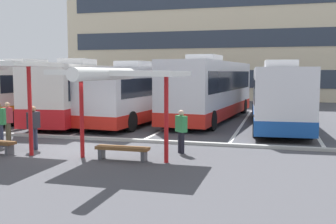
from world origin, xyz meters
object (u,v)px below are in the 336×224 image
(coach_bus_1, at_px, (89,92))
(waiting_passenger_3, at_px, (34,125))
(coach_bus_3, at_px, (211,90))
(coach_bus_2, at_px, (146,93))
(bench_1, at_px, (122,150))
(waiting_passenger_2, at_px, (8,119))
(coach_bus_0, at_px, (41,91))
(waiting_passenger_1, at_px, (181,129))
(coach_bus_4, at_px, (278,96))
(waiting_shelter_1, at_px, (119,75))

(coach_bus_1, xyz_separation_m, waiting_passenger_3, (2.33, -9.07, -0.72))
(coach_bus_3, xyz_separation_m, waiting_passenger_3, (-4.81, -10.99, -0.87))
(coach_bus_2, xyz_separation_m, bench_1, (2.64, -10.31, -1.28))
(waiting_passenger_2, distance_m, waiting_passenger_3, 2.23)
(coach_bus_0, bearing_deg, coach_bus_1, -0.29)
(coach_bus_1, distance_m, waiting_passenger_1, 11.30)
(coach_bus_2, height_order, coach_bus_4, coach_bus_2)
(coach_bus_1, xyz_separation_m, waiting_passenger_2, (0.38, -7.98, -0.70))
(coach_bus_4, relative_size, waiting_passenger_1, 6.88)
(coach_bus_3, relative_size, waiting_passenger_1, 7.88)
(coach_bus_4, bearing_deg, waiting_shelter_1, -116.46)
(coach_bus_2, distance_m, waiting_passenger_2, 9.04)
(bench_1, xyz_separation_m, waiting_passenger_1, (1.58, 1.61, 0.54))
(coach_bus_1, bearing_deg, waiting_passenger_2, -87.26)
(waiting_shelter_1, distance_m, waiting_passenger_3, 4.34)
(coach_bus_3, height_order, waiting_passenger_1, coach_bus_3)
(coach_bus_2, xyz_separation_m, waiting_passenger_2, (-3.12, -8.46, -0.67))
(bench_1, height_order, waiting_passenger_3, waiting_passenger_3)
(waiting_passenger_1, bearing_deg, waiting_passenger_3, -171.00)
(coach_bus_3, relative_size, waiting_passenger_3, 7.48)
(coach_bus_2, height_order, waiting_passenger_1, coach_bus_2)
(coach_bus_0, distance_m, bench_1, 13.67)
(coach_bus_1, distance_m, waiting_shelter_1, 11.82)
(coach_bus_1, bearing_deg, bench_1, -58.01)
(waiting_shelter_1, xyz_separation_m, waiting_passenger_1, (1.58, 1.82, -1.89))
(coach_bus_1, bearing_deg, waiting_passenger_1, -46.78)
(waiting_passenger_3, bearing_deg, waiting_passenger_1, 9.00)
(coach_bus_1, distance_m, waiting_passenger_2, 8.02)
(waiting_passenger_3, bearing_deg, bench_1, -11.19)
(bench_1, distance_m, waiting_passenger_1, 2.32)
(coach_bus_0, xyz_separation_m, waiting_shelter_1, (9.39, -10.06, 1.10))
(coach_bus_4, height_order, waiting_passenger_2, coach_bus_4)
(bench_1, xyz_separation_m, waiting_passenger_3, (-3.81, 0.75, 0.60))
(coach_bus_0, xyz_separation_m, waiting_passenger_3, (5.57, -9.09, -0.73))
(coach_bus_1, height_order, bench_1, coach_bus_1)
(bench_1, height_order, waiting_passenger_2, waiting_passenger_2)
(coach_bus_0, relative_size, waiting_shelter_1, 2.31)
(coach_bus_1, bearing_deg, coach_bus_4, -1.38)
(coach_bus_2, distance_m, waiting_shelter_1, 10.91)
(waiting_shelter_1, distance_m, waiting_passenger_2, 6.38)
(waiting_passenger_1, bearing_deg, coach_bus_0, 143.10)
(coach_bus_1, height_order, coach_bus_4, coach_bus_1)
(waiting_passenger_1, bearing_deg, bench_1, -134.56)
(coach_bus_1, xyz_separation_m, bench_1, (6.14, -9.83, -1.31))
(coach_bus_0, relative_size, bench_1, 5.97)
(coach_bus_1, height_order, waiting_shelter_1, coach_bus_1)
(coach_bus_1, xyz_separation_m, coach_bus_3, (7.14, 1.92, 0.15))
(coach_bus_1, relative_size, waiting_passenger_3, 7.72)
(coach_bus_1, bearing_deg, coach_bus_0, 179.71)
(waiting_passenger_2, xyz_separation_m, waiting_passenger_3, (1.95, -1.10, -0.01))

